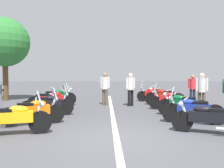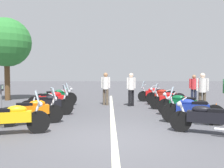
{
  "view_description": "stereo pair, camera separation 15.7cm",
  "coord_description": "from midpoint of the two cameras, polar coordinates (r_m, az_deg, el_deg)",
  "views": [
    {
      "loc": [
        -6.17,
        0.29,
        1.72
      ],
      "look_at": [
        4.32,
        0.0,
        1.21
      ],
      "focal_mm": 39.09,
      "sensor_mm": 36.0,
      "label": 1
    },
    {
      "loc": [
        -6.17,
        0.13,
        1.72
      ],
      "look_at": [
        4.32,
        0.0,
        1.21
      ],
      "focal_mm": 39.09,
      "sensor_mm": 36.0,
      "label": 2
    }
  ],
  "objects": [
    {
      "name": "roadside_tree_0",
      "position": [
        16.21,
        -23.18,
        8.86
      ],
      "size": [
        2.93,
        2.93,
        4.99
      ],
      "color": "brown",
      "rests_on": "ground_plane"
    },
    {
      "name": "bystander_1",
      "position": [
        12.66,
        -1.14,
        -0.5
      ],
      "size": [
        0.32,
        0.48,
        1.69
      ],
      "rotation": [
        0.0,
        0.0,
        2.65
      ],
      "color": "brown",
      "rests_on": "ground_plane"
    },
    {
      "name": "traffic_cone_0",
      "position": [
        12.45,
        20.18,
        -3.96
      ],
      "size": [
        0.36,
        0.36,
        0.61
      ],
      "color": "orange",
      "rests_on": "ground_plane"
    },
    {
      "name": "bystander_0",
      "position": [
        12.35,
        4.86,
        -0.66
      ],
      "size": [
        0.32,
        0.48,
        1.67
      ],
      "rotation": [
        0.0,
        0.0,
        0.49
      ],
      "color": "black",
      "rests_on": "ground_plane"
    },
    {
      "name": "motorcycle_right_row_2",
      "position": [
        9.91,
        16.61,
        -4.61
      ],
      "size": [
        1.06,
        1.86,
        1.01
      ],
      "rotation": [
        0.0,
        0.0,
        1.1
      ],
      "color": "black",
      "rests_on": "ground_plane"
    },
    {
      "name": "motorcycle_right_row_0",
      "position": [
        7.3,
        22.01,
        -7.46
      ],
      "size": [
        1.08,
        1.93,
        0.98
      ],
      "rotation": [
        0.0,
        0.0,
        1.12
      ],
      "color": "black",
      "rests_on": "ground_plane"
    },
    {
      "name": "motorcycle_right_row_3",
      "position": [
        11.38,
        14.24,
        -3.66
      ],
      "size": [
        1.02,
        2.01,
        1.19
      ],
      "rotation": [
        0.0,
        0.0,
        1.18
      ],
      "color": "black",
      "rests_on": "ground_plane"
    },
    {
      "name": "bystander_3",
      "position": [
        14.15,
        18.9,
        -0.62
      ],
      "size": [
        0.32,
        0.53,
        1.57
      ],
      "rotation": [
        0.0,
        0.0,
        0.01
      ],
      "color": "#1E2338",
      "rests_on": "ground_plane"
    },
    {
      "name": "motorcycle_left_row_1",
      "position": [
        8.38,
        -17.56,
        -5.96
      ],
      "size": [
        1.04,
        1.93,
        1.2
      ],
      "rotation": [
        0.0,
        0.0,
        -1.14
      ],
      "color": "black",
      "rests_on": "ground_plane"
    },
    {
      "name": "parking_meter",
      "position": [
        9.24,
        -24.1,
        -2.55
      ],
      "size": [
        0.19,
        0.14,
        1.29
      ],
      "rotation": [
        0.0,
        0.0,
        -1.68
      ],
      "color": "slate",
      "rests_on": "ground_plane"
    },
    {
      "name": "ground_plane",
      "position": [
        6.41,
        1.2,
        -12.77
      ],
      "size": [
        80.0,
        80.0,
        0.0
      ],
      "primitive_type": "plane",
      "color": "#4C4C51"
    },
    {
      "name": "motorcycle_left_row_3",
      "position": [
        11.39,
        -13.45,
        -3.57
      ],
      "size": [
        0.91,
        2.03,
        1.22
      ],
      "rotation": [
        0.0,
        0.0,
        -1.24
      ],
      "color": "black",
      "rests_on": "ground_plane"
    },
    {
      "name": "motorcycle_right_row_5",
      "position": [
        14.31,
        10.37,
        -2.3
      ],
      "size": [
        0.94,
        2.02,
        1.2
      ],
      "rotation": [
        0.0,
        0.0,
        1.24
      ],
      "color": "black",
      "rests_on": "ground_plane"
    },
    {
      "name": "lane_centre_stripe",
      "position": [
        10.35,
        0.46,
        -6.75
      ],
      "size": [
        14.71,
        0.16,
        0.01
      ],
      "primitive_type": "cube",
      "color": "beige",
      "rests_on": "ground_plane"
    },
    {
      "name": "motorcycle_right_row_4",
      "position": [
        12.84,
        12.65,
        -2.88
      ],
      "size": [
        1.06,
        1.92,
        1.01
      ],
      "rotation": [
        0.0,
        0.0,
        1.12
      ],
      "color": "black",
      "rests_on": "ground_plane"
    },
    {
      "name": "motorcycle_left_row_4",
      "position": [
        12.71,
        -12.52,
        -2.94
      ],
      "size": [
        1.03,
        2.03,
        1.01
      ],
      "rotation": [
        0.0,
        0.0,
        -1.17
      ],
      "color": "black",
      "rests_on": "ground_plane"
    },
    {
      "name": "bystander_4",
      "position": [
        11.47,
        20.75,
        -1.06
      ],
      "size": [
        0.32,
        0.5,
        1.68
      ],
      "rotation": [
        0.0,
        0.0,
        2.79
      ],
      "color": "brown",
      "rests_on": "ground_plane"
    },
    {
      "name": "motorcycle_left_row_0",
      "position": [
        7.23,
        -21.96,
        -7.39
      ],
      "size": [
        0.82,
        2.09,
        1.21
      ],
      "rotation": [
        0.0,
        0.0,
        -1.31
      ],
      "color": "black",
      "rests_on": "ground_plane"
    },
    {
      "name": "motorcycle_left_row_2",
      "position": [
        9.89,
        -14.35,
        -4.56
      ],
      "size": [
        0.93,
        2.0,
        1.21
      ],
      "rotation": [
        0.0,
        0.0,
        -1.22
      ],
      "color": "black",
      "rests_on": "ground_plane"
    },
    {
      "name": "traffic_cone_1",
      "position": [
        9.74,
        23.57,
        -5.87
      ],
      "size": [
        0.36,
        0.36,
        0.61
      ],
      "color": "orange",
      "rests_on": "ground_plane"
    },
    {
      "name": "motorcycle_right_row_1",
      "position": [
        8.59,
        18.6,
        -5.69
      ],
      "size": [
        0.92,
        1.98,
        1.22
      ],
      "rotation": [
        0.0,
        0.0,
        1.24
      ],
      "color": "black",
      "rests_on": "ground_plane"
    }
  ]
}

